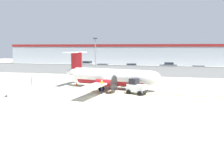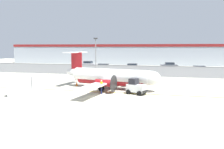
{
  "view_description": "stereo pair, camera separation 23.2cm",
  "coord_description": "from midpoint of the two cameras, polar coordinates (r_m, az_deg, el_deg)",
  "views": [
    {
      "loc": [
        5.35,
        -23.93,
        5.6
      ],
      "look_at": [
        -1.11,
        5.49,
        1.8
      ],
      "focal_mm": 35.0,
      "sensor_mm": 36.0,
      "label": 1
    },
    {
      "loc": [
        5.58,
        -23.88,
        5.6
      ],
      "look_at": [
        -1.11,
        5.49,
        1.8
      ],
      "focal_mm": 35.0,
      "sensor_mm": 36.0,
      "label": 2
    }
  ],
  "objects": [
    {
      "name": "parked_car_0",
      "position": [
        61.46,
        -6.05,
        2.75
      ],
      "size": [
        4.39,
        2.45,
        1.58
      ],
      "rotation": [
        0.0,
        0.0,
        -0.14
      ],
      "color": "silver",
      "rests_on": "parking_lot_strip"
    },
    {
      "name": "traffic_cone_near_right",
      "position": [
        31.7,
        6.13,
        -2.45
      ],
      "size": [
        0.36,
        0.36,
        0.64
      ],
      "color": "orange",
      "rests_on": "ground"
    },
    {
      "name": "ground_crew_worker",
      "position": [
        26.14,
        -2.52,
        -3.06
      ],
      "size": [
        0.4,
        0.55,
        1.7
      ],
      "rotation": [
        0.0,
        0.0,
        0.21
      ],
      "color": "#191E4C",
      "rests_on": "ground"
    },
    {
      "name": "traffic_cone_near_left",
      "position": [
        32.21,
        -8.99,
        -2.35
      ],
      "size": [
        0.36,
        0.36,
        0.64
      ],
      "color": "orange",
      "rests_on": "ground"
    },
    {
      "name": "background_building",
      "position": [
        72.14,
        8.51,
        5.25
      ],
      "size": [
        91.0,
        8.1,
        6.5
      ],
      "color": "#A8B2BC",
      "rests_on": "ground"
    },
    {
      "name": "perimeter_fence",
      "position": [
        42.5,
        5.37,
        1.1
      ],
      "size": [
        98.0,
        0.1,
        2.1
      ],
      "color": "gray",
      "rests_on": "ground"
    },
    {
      "name": "parked_car_4",
      "position": [
        49.54,
        21.81,
        1.22
      ],
      "size": [
        4.28,
        2.16,
        1.58
      ],
      "rotation": [
        0.0,
        0.0,
        3.19
      ],
      "color": "#B28C19",
      "rests_on": "parking_lot_strip"
    },
    {
      "name": "parked_car_3",
      "position": [
        58.32,
        14.82,
        2.32
      ],
      "size": [
        4.39,
        2.45,
        1.58
      ],
      "rotation": [
        0.0,
        0.0,
        3.28
      ],
      "color": "slate",
      "rests_on": "parking_lot_strip"
    },
    {
      "name": "parking_lot_strip",
      "position": [
        53.97,
        6.95,
        1.24
      ],
      "size": [
        98.0,
        17.0,
        0.12
      ],
      "color": "#38383A",
      "rests_on": "ground"
    },
    {
      "name": "baggage_tug",
      "position": [
        26.22,
        6.51,
        -3.28
      ],
      "size": [
        2.57,
        2.06,
        1.88
      ],
      "rotation": [
        0.0,
        0.0,
        -0.39
      ],
      "color": "silver",
      "rests_on": "ground"
    },
    {
      "name": "apron_light_pole",
      "position": [
        40.23,
        -4.1,
        5.32
      ],
      "size": [
        0.7,
        0.3,
        7.27
      ],
      "color": "slate",
      "rests_on": "ground"
    },
    {
      "name": "parked_car_1",
      "position": [
        51.61,
        -2.26,
        1.95
      ],
      "size": [
        4.29,
        2.18,
        1.58
      ],
      "rotation": [
        0.0,
        0.0,
        3.09
      ],
      "color": "#B28C19",
      "rests_on": "parking_lot_strip"
    },
    {
      "name": "cargo_container",
      "position": [
        27.13,
        -22.32,
        -2.9
      ],
      "size": [
        2.66,
        2.32,
        2.2
      ],
      "rotation": [
        0.0,
        0.0,
        0.14
      ],
      "color": "silver",
      "rests_on": "ground"
    },
    {
      "name": "commuter_airplane",
      "position": [
        29.33,
        0.23,
        -0.64
      ],
      "size": [
        13.87,
        16.02,
        4.92
      ],
      "rotation": [
        0.0,
        0.0,
        -0.19
      ],
      "color": "white",
      "rests_on": "ground"
    },
    {
      "name": "ground_plane",
      "position": [
        27.06,
        0.91,
        -4.75
      ],
      "size": [
        140.0,
        140.0,
        0.01
      ],
      "color": "#B2AD99"
    },
    {
      "name": "parked_car_2",
      "position": [
        52.56,
        5.58,
        2.01
      ],
      "size": [
        4.21,
        2.01,
        1.58
      ],
      "rotation": [
        0.0,
        0.0,
        0.0
      ],
      "color": "black",
      "rests_on": "parking_lot_strip"
    }
  ]
}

